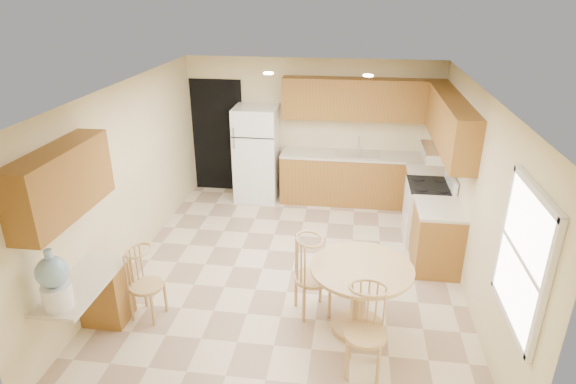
# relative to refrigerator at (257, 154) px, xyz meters

# --- Properties ---
(floor) EXTENTS (5.50, 5.50, 0.00)m
(floor) POSITION_rel_refrigerator_xyz_m (0.95, -2.40, -0.85)
(floor) COLOR beige
(floor) RESTS_ON ground
(ceiling) EXTENTS (4.50, 5.50, 0.02)m
(ceiling) POSITION_rel_refrigerator_xyz_m (0.95, -2.40, 1.65)
(ceiling) COLOR white
(ceiling) RESTS_ON wall_back
(wall_back) EXTENTS (4.50, 0.02, 2.50)m
(wall_back) POSITION_rel_refrigerator_xyz_m (0.95, 0.35, 0.40)
(wall_back) COLOR beige
(wall_back) RESTS_ON floor
(wall_front) EXTENTS (4.50, 0.02, 2.50)m
(wall_front) POSITION_rel_refrigerator_xyz_m (0.95, -5.15, 0.40)
(wall_front) COLOR beige
(wall_front) RESTS_ON floor
(wall_left) EXTENTS (0.02, 5.50, 2.50)m
(wall_left) POSITION_rel_refrigerator_xyz_m (-1.30, -2.40, 0.40)
(wall_left) COLOR beige
(wall_left) RESTS_ON floor
(wall_right) EXTENTS (0.02, 5.50, 2.50)m
(wall_right) POSITION_rel_refrigerator_xyz_m (3.20, -2.40, 0.40)
(wall_right) COLOR beige
(wall_right) RESTS_ON floor
(doorway) EXTENTS (0.90, 0.02, 2.10)m
(doorway) POSITION_rel_refrigerator_xyz_m (-0.80, 0.34, 0.20)
(doorway) COLOR black
(doorway) RESTS_ON floor
(base_cab_back) EXTENTS (2.75, 0.60, 0.87)m
(base_cab_back) POSITION_rel_refrigerator_xyz_m (1.83, 0.05, -0.42)
(base_cab_back) COLOR #986526
(base_cab_back) RESTS_ON floor
(counter_back) EXTENTS (2.75, 0.63, 0.04)m
(counter_back) POSITION_rel_refrigerator_xyz_m (1.83, 0.05, 0.04)
(counter_back) COLOR beige
(counter_back) RESTS_ON base_cab_back
(base_cab_right_a) EXTENTS (0.60, 0.59, 0.87)m
(base_cab_right_a) POSITION_rel_refrigerator_xyz_m (2.90, -0.54, -0.42)
(base_cab_right_a) COLOR #986526
(base_cab_right_a) RESTS_ON floor
(counter_right_a) EXTENTS (0.63, 0.59, 0.04)m
(counter_right_a) POSITION_rel_refrigerator_xyz_m (2.90, -0.54, 0.04)
(counter_right_a) COLOR beige
(counter_right_a) RESTS_ON base_cab_right_a
(base_cab_right_b) EXTENTS (0.60, 0.80, 0.87)m
(base_cab_right_b) POSITION_rel_refrigerator_xyz_m (2.90, -2.00, -0.42)
(base_cab_right_b) COLOR #986526
(base_cab_right_b) RESTS_ON floor
(counter_right_b) EXTENTS (0.63, 0.80, 0.04)m
(counter_right_b) POSITION_rel_refrigerator_xyz_m (2.90, -2.00, 0.04)
(counter_right_b) COLOR beige
(counter_right_b) RESTS_ON base_cab_right_b
(upper_cab_back) EXTENTS (2.75, 0.33, 0.70)m
(upper_cab_back) POSITION_rel_refrigerator_xyz_m (1.83, 0.19, 1.00)
(upper_cab_back) COLOR #986526
(upper_cab_back) RESTS_ON wall_back
(upper_cab_right) EXTENTS (0.33, 2.42, 0.70)m
(upper_cab_right) POSITION_rel_refrigerator_xyz_m (3.04, -1.19, 1.00)
(upper_cab_right) COLOR #986526
(upper_cab_right) RESTS_ON wall_right
(upper_cab_left) EXTENTS (0.33, 1.40, 0.70)m
(upper_cab_left) POSITION_rel_refrigerator_xyz_m (-1.13, -4.00, 1.00)
(upper_cab_left) COLOR #986526
(upper_cab_left) RESTS_ON wall_left
(sink) EXTENTS (0.78, 0.44, 0.01)m
(sink) POSITION_rel_refrigerator_xyz_m (1.80, 0.05, 0.06)
(sink) COLOR silver
(sink) RESTS_ON counter_back
(range_hood) EXTENTS (0.50, 0.76, 0.14)m
(range_hood) POSITION_rel_refrigerator_xyz_m (2.95, -1.22, 0.57)
(range_hood) COLOR silver
(range_hood) RESTS_ON upper_cab_right
(desk_pedestal) EXTENTS (0.48, 0.42, 0.72)m
(desk_pedestal) POSITION_rel_refrigerator_xyz_m (-1.05, -3.72, -0.49)
(desk_pedestal) COLOR #986526
(desk_pedestal) RESTS_ON floor
(desk_top) EXTENTS (0.50, 1.20, 0.04)m
(desk_top) POSITION_rel_refrigerator_xyz_m (-1.05, -4.10, -0.10)
(desk_top) COLOR beige
(desk_top) RESTS_ON desk_pedestal
(window) EXTENTS (0.06, 1.12, 1.30)m
(window) POSITION_rel_refrigerator_xyz_m (3.18, -4.25, 0.65)
(window) COLOR white
(window) RESTS_ON wall_right
(can_light_a) EXTENTS (0.14, 0.14, 0.02)m
(can_light_a) POSITION_rel_refrigerator_xyz_m (0.45, -1.20, 1.63)
(can_light_a) COLOR white
(can_light_a) RESTS_ON ceiling
(can_light_b) EXTENTS (0.14, 0.14, 0.02)m
(can_light_b) POSITION_rel_refrigerator_xyz_m (1.85, -1.20, 1.63)
(can_light_b) COLOR white
(can_light_b) RESTS_ON ceiling
(refrigerator) EXTENTS (0.75, 0.73, 1.70)m
(refrigerator) POSITION_rel_refrigerator_xyz_m (0.00, 0.00, 0.00)
(refrigerator) COLOR white
(refrigerator) RESTS_ON floor
(stove) EXTENTS (0.65, 0.76, 1.09)m
(stove) POSITION_rel_refrigerator_xyz_m (2.88, -1.22, -0.38)
(stove) COLOR white
(stove) RESTS_ON floor
(dining_table) EXTENTS (1.12, 1.12, 0.83)m
(dining_table) POSITION_rel_refrigerator_xyz_m (1.86, -3.51, -0.31)
(dining_table) COLOR tan
(dining_table) RESTS_ON floor
(chair_table_a) EXTENTS (0.44, 0.57, 1.00)m
(chair_table_a) POSITION_rel_refrigerator_xyz_m (1.31, -3.35, -0.24)
(chair_table_a) COLOR tan
(chair_table_a) RESTS_ON floor
(chair_table_b) EXTENTS (0.43, 0.43, 0.97)m
(chair_table_b) POSITION_rel_refrigerator_xyz_m (1.91, -4.25, -0.26)
(chair_table_b) COLOR tan
(chair_table_b) RESTS_ON floor
(chair_desk) EXTENTS (0.39, 0.51, 0.88)m
(chair_desk) POSITION_rel_refrigerator_xyz_m (-0.60, -3.68, -0.31)
(chair_desk) COLOR tan
(chair_desk) RESTS_ON floor
(water_crock) EXTENTS (0.30, 0.30, 0.63)m
(water_crock) POSITION_rel_refrigerator_xyz_m (-1.05, -4.52, 0.20)
(water_crock) COLOR white
(water_crock) RESTS_ON desk_top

